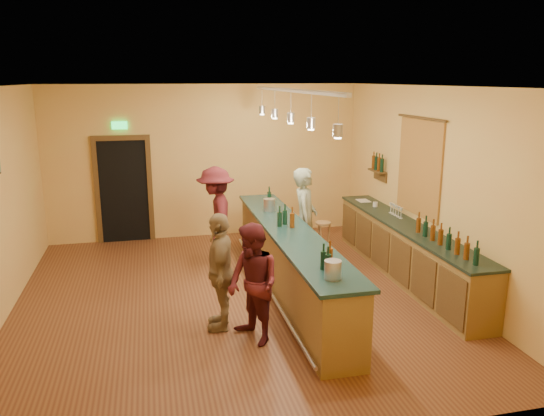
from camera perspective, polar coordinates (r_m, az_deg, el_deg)
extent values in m
plane|color=#5C2D1A|center=(8.34, -4.13, -9.65)|extent=(7.00, 7.00, 0.00)
cube|color=silver|center=(7.65, -4.55, 12.92)|extent=(6.50, 7.00, 0.02)
cube|color=#E2A154|center=(11.25, -7.11, 4.95)|extent=(6.50, 0.02, 3.20)
cube|color=#E2A154|center=(4.56, 2.60, -8.29)|extent=(6.50, 0.02, 3.20)
cube|color=#E2A154|center=(8.92, 16.78, 2.14)|extent=(0.02, 7.00, 3.20)
cube|color=black|center=(11.28, -15.63, 1.72)|extent=(0.95, 0.06, 2.10)
cube|color=#462D15|center=(11.30, -18.29, 1.55)|extent=(0.10, 0.08, 2.10)
cube|color=#462D15|center=(11.25, -12.97, 1.85)|extent=(0.10, 0.08, 2.10)
cube|color=#462D15|center=(11.10, -16.00, 7.26)|extent=(1.15, 0.08, 0.10)
cube|color=#19E54C|center=(11.06, -16.09, 8.54)|extent=(0.30, 0.04, 0.15)
cube|color=maroon|center=(9.21, 15.55, 4.16)|extent=(0.03, 1.40, 1.60)
cube|color=#462D15|center=(10.55, 11.25, 3.92)|extent=(0.16, 0.55, 0.03)
cube|color=#462D15|center=(10.60, 11.57, 3.40)|extent=(0.03, 0.55, 0.18)
cube|color=brown|center=(9.25, 14.16, -4.67)|extent=(0.55, 4.50, 0.90)
cube|color=black|center=(9.11, 14.33, -1.86)|extent=(0.60, 4.55, 0.04)
cylinder|color=silver|center=(10.23, 11.04, 0.39)|extent=(0.09, 0.09, 0.09)
cube|color=silver|center=(10.67, 9.80, 0.78)|extent=(0.22, 0.30, 0.01)
cube|color=brown|center=(8.32, 1.90, -5.95)|extent=(0.60, 5.00, 1.00)
cube|color=#16302E|center=(8.16, 1.93, -2.48)|extent=(0.70, 5.10, 0.05)
cylinder|color=silver|center=(8.37, -0.53, -8.40)|extent=(0.05, 5.00, 0.05)
cylinder|color=silver|center=(6.20, 6.55, -6.60)|extent=(0.20, 0.20, 0.22)
cylinder|color=silver|center=(9.24, -0.30, 0.33)|extent=(0.20, 0.20, 0.22)
cube|color=silver|center=(7.84, 2.05, 12.53)|extent=(0.06, 4.60, 0.05)
cylinder|color=silver|center=(5.94, 7.17, 10.19)|extent=(0.01, 0.01, 0.35)
cylinder|color=#A5A5AD|center=(5.95, 7.11, 8.27)|extent=(0.11, 0.11, 0.14)
cylinder|color=#FFEABF|center=(5.96, 7.08, 7.51)|extent=(0.08, 0.08, 0.02)
cylinder|color=silver|center=(6.88, 4.25, 10.74)|extent=(0.01, 0.01, 0.35)
cylinder|color=#A5A5AD|center=(6.90, 4.22, 9.09)|extent=(0.11, 0.11, 0.14)
cylinder|color=#FFEABF|center=(6.90, 4.21, 8.42)|extent=(0.08, 0.08, 0.02)
cylinder|color=silver|center=(7.84, 2.04, 11.14)|extent=(0.01, 0.01, 0.35)
cylinder|color=#A5A5AD|center=(7.85, 2.03, 9.69)|extent=(0.11, 0.11, 0.14)
cylinder|color=#FFEABF|center=(7.86, 2.02, 9.11)|extent=(0.08, 0.08, 0.02)
cylinder|color=silver|center=(8.81, 0.31, 11.45)|extent=(0.01, 0.01, 0.35)
cylinder|color=#A5A5AD|center=(8.82, 0.31, 10.15)|extent=(0.11, 0.11, 0.14)
cylinder|color=#FFEABF|center=(8.83, 0.31, 9.63)|extent=(0.08, 0.08, 0.02)
cylinder|color=silver|center=(9.79, -1.08, 11.68)|extent=(0.01, 0.01, 0.35)
cylinder|color=#A5A5AD|center=(9.79, -1.08, 10.51)|extent=(0.11, 0.11, 0.14)
cylinder|color=#FFEABF|center=(9.80, -1.08, 10.04)|extent=(0.08, 0.08, 0.02)
imported|color=gray|center=(9.28, 3.57, -1.22)|extent=(0.63, 0.77, 1.82)
imported|color=#59191E|center=(6.76, -2.05, -8.21)|extent=(0.84, 0.93, 1.56)
imported|color=#997A51|center=(7.15, -5.55, -6.78)|extent=(0.55, 1.00, 1.61)
imported|color=#59191E|center=(9.58, -6.02, -0.88)|extent=(0.78, 1.22, 1.79)
cylinder|color=olive|center=(10.24, 5.53, -1.62)|extent=(0.30, 0.30, 0.04)
cylinder|color=olive|center=(10.36, 6.09, -3.23)|extent=(0.04, 0.04, 0.58)
cylinder|color=olive|center=(10.40, 5.01, -3.14)|extent=(0.04, 0.04, 0.58)
cylinder|color=olive|center=(10.22, 5.36, -3.46)|extent=(0.04, 0.04, 0.58)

